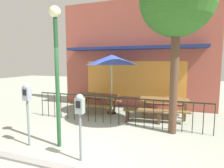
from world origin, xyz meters
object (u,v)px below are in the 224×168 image
Objects in this scene: picnic_table_right at (164,103)px; parking_meter_far at (80,110)px; parking_meter_near at (27,98)px; street_tree at (177,0)px; patio_umbrella at (112,60)px; street_lamp at (56,56)px; picnic_table_left at (97,98)px; patio_bench at (143,113)px.

picnic_table_right is 1.27× the size of parking_meter_far.
street_tree reaches higher than parking_meter_near.
patio_umbrella reaches higher than parking_meter_far.
picnic_table_right is 1.17× the size of parking_meter_near.
street_tree is 1.44× the size of street_lamp.
street_tree is at bearing 52.54° from parking_meter_far.
street_tree is (3.46, 2.17, 2.64)m from parking_meter_near.
picnic_table_left is 1.18× the size of parking_meter_near.
patio_bench is 3.68m from street_lamp.
parking_meter_near is 0.32× the size of street_tree.
parking_meter_far is at bearing -110.92° from picnic_table_right.
street_lamp is at bearing 152.85° from parking_meter_far.
picnic_table_right is 1.32× the size of patio_bench.
patio_umbrella is 0.49× the size of street_tree.
picnic_table_right is at bearing 69.08° from parking_meter_far.
parking_meter_near is 0.47× the size of street_lamp.
parking_meter_far reaches higher than picnic_table_right.
street_tree is (1.02, -0.69, 3.54)m from patio_bench.
street_tree is at bearing 32.11° from parking_meter_near.
patio_umbrella is 4.05m from parking_meter_far.
patio_umbrella is (0.68, 0.03, 1.63)m from picnic_table_left.
picnic_table_right is 3.60m from street_tree.
parking_meter_far is 0.43× the size of street_lamp.
patio_umbrella is 1.65× the size of parking_meter_far.
picnic_table_left is 1.29× the size of parking_meter_far.
picnic_table_left is 1.34× the size of patio_bench.
patio_bench is at bearing -27.63° from patio_umbrella.
patio_umbrella is at bearing 75.01° from parking_meter_near.
street_tree is (0.37, -1.44, 3.28)m from picnic_table_right.
patio_bench is at bearing -18.92° from picnic_table_left.
parking_meter_far reaches higher than patio_bench.
parking_meter_near is 4.87m from street_tree.
parking_meter_near is at bearing -94.65° from picnic_table_left.
street_lamp is at bearing 17.02° from parking_meter_near.
street_lamp is at bearing -124.68° from picnic_table_right.
picnic_table_right is 0.54× the size of street_lamp.
picnic_table_right is 2.68m from patio_umbrella.
patio_bench is (1.47, -0.77, -1.89)m from patio_umbrella.
parking_meter_near is at bearing -147.89° from street_tree.
picnic_table_right is at bearing 55.32° from street_lamp.
patio_bench is (2.15, -0.74, -0.26)m from picnic_table_left.
picnic_table_left is 0.55× the size of street_lamp.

